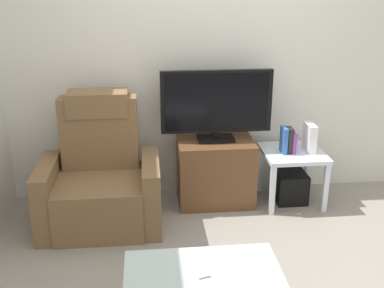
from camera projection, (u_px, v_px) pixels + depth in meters
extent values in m
plane|color=gray|center=(230.00, 251.00, 3.59)|extent=(6.40, 6.40, 0.00)
cube|color=silver|center=(212.00, 56.00, 4.19)|extent=(6.40, 0.06, 2.60)
cube|color=brown|center=(215.00, 172.00, 4.27)|extent=(0.68, 0.45, 0.59)
cube|color=black|center=(219.00, 169.00, 4.03)|extent=(0.62, 0.02, 0.02)
cube|color=black|center=(219.00, 163.00, 4.06)|extent=(0.34, 0.11, 0.04)
cube|color=black|center=(216.00, 139.00, 4.18)|extent=(0.32, 0.20, 0.03)
cube|color=black|center=(216.00, 134.00, 4.17)|extent=(0.06, 0.04, 0.05)
cube|color=black|center=(216.00, 102.00, 4.06)|extent=(0.97, 0.05, 0.55)
cube|color=black|center=(217.00, 102.00, 4.04)|extent=(0.90, 0.01, 0.50)
cube|color=brown|center=(101.00, 202.00, 3.90)|extent=(0.70, 0.72, 0.42)
cube|color=brown|center=(100.00, 132.00, 3.97)|extent=(0.64, 0.20, 0.62)
cube|color=brown|center=(98.00, 103.00, 3.90)|extent=(0.50, 0.26, 0.20)
cube|color=brown|center=(49.00, 196.00, 3.84)|extent=(0.14, 0.68, 0.56)
cube|color=brown|center=(151.00, 192.00, 3.92)|extent=(0.14, 0.68, 0.56)
cube|color=silver|center=(293.00, 153.00, 4.22)|extent=(0.54, 0.54, 0.04)
cube|color=silver|center=(272.00, 190.00, 4.06)|extent=(0.04, 0.04, 0.46)
cube|color=silver|center=(326.00, 188.00, 4.10)|extent=(0.04, 0.04, 0.46)
cube|color=silver|center=(260.00, 169.00, 4.50)|extent=(0.04, 0.04, 0.46)
cube|color=silver|center=(308.00, 167.00, 4.55)|extent=(0.04, 0.04, 0.46)
cube|color=black|center=(290.00, 187.00, 4.34)|extent=(0.28, 0.28, 0.28)
cube|color=#3366B2|center=(284.00, 140.00, 4.14)|extent=(0.04, 0.14, 0.23)
cube|color=#262626|center=(289.00, 140.00, 4.15)|extent=(0.04, 0.11, 0.23)
cube|color=purple|center=(293.00, 142.00, 4.16)|extent=(0.03, 0.13, 0.19)
cube|color=white|center=(310.00, 137.00, 4.19)|extent=(0.07, 0.20, 0.25)
cube|color=#B2C6C1|center=(204.00, 278.00, 2.63)|extent=(0.90, 0.60, 0.02)
cylinder|color=gray|center=(131.00, 283.00, 2.92)|extent=(0.02, 0.02, 0.38)
cylinder|color=gray|center=(264.00, 274.00, 2.99)|extent=(0.02, 0.02, 0.38)
cube|color=#B7B7BC|center=(200.00, 270.00, 2.67)|extent=(0.11, 0.16, 0.01)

